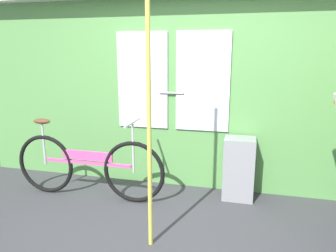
% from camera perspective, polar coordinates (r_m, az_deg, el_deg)
% --- Properties ---
extents(ground_plane, '(6.37, 4.04, 0.04)m').
position_cam_1_polar(ground_plane, '(2.90, -0.99, -20.12)').
color(ground_plane, '#38383D').
extents(train_door_wall, '(5.37, 0.28, 2.20)m').
position_cam_1_polar(train_door_wall, '(3.64, 3.84, 6.39)').
color(train_door_wall, '#56934C').
rests_on(train_door_wall, ground_plane).
extents(bicycle_near_door, '(1.73, 0.44, 0.89)m').
position_cam_1_polar(bicycle_near_door, '(3.60, -14.28, -6.92)').
color(bicycle_near_door, black).
rests_on(bicycle_near_door, ground_plane).
extents(trash_bin_by_wall, '(0.33, 0.28, 0.68)m').
position_cam_1_polar(trash_bin_by_wall, '(3.57, 12.58, -7.43)').
color(trash_bin_by_wall, gray).
rests_on(trash_bin_by_wall, ground_plane).
extents(handrail_pole, '(0.04, 0.04, 2.16)m').
position_cam_1_polar(handrail_pole, '(2.43, -3.43, 1.41)').
color(handrail_pole, '#C6C14C').
rests_on(handrail_pole, ground_plane).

